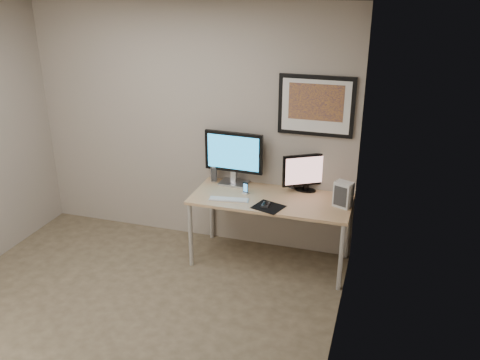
{
  "coord_description": "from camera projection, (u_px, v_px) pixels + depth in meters",
  "views": [
    {
      "loc": [
        2.07,
        -3.19,
        2.81
      ],
      "look_at": [
        0.75,
        1.1,
        0.99
      ],
      "focal_mm": 38.0,
      "sensor_mm": 36.0,
      "label": 1
    }
  ],
  "objects": [
    {
      "name": "speaker_left",
      "position": [
        214.0,
        174.0,
        5.47
      ],
      "size": [
        0.09,
        0.09,
        0.18
      ],
      "primitive_type": "cylinder",
      "rotation": [
        0.0,
        0.0,
        0.31
      ],
      "color": "#A8A8AD",
      "rests_on": "desk"
    },
    {
      "name": "floor",
      "position": [
        121.0,
        320.0,
        4.45
      ],
      "size": [
        3.6,
        3.6,
        0.0
      ],
      "primitive_type": "plane",
      "color": "#49402E",
      "rests_on": "ground"
    },
    {
      "name": "phone_dock",
      "position": [
        246.0,
        188.0,
        5.17
      ],
      "size": [
        0.07,
        0.07,
        0.12
      ],
      "primitive_type": "cube",
      "rotation": [
        0.0,
        0.0,
        -0.26
      ],
      "color": "black",
      "rests_on": "desk"
    },
    {
      "name": "mousepad",
      "position": [
        268.0,
        207.0,
        4.9
      ],
      "size": [
        0.33,
        0.31,
        0.0
      ],
      "primitive_type": "cube",
      "rotation": [
        0.0,
        0.0,
        -0.31
      ],
      "color": "black",
      "rests_on": "desk"
    },
    {
      "name": "speaker_right",
      "position": [
        293.0,
        181.0,
        5.3
      ],
      "size": [
        0.08,
        0.08,
        0.16
      ],
      "primitive_type": "cylinder",
      "rotation": [
        0.0,
        0.0,
        -0.2
      ],
      "color": "#A8A8AD",
      "rests_on": "desk"
    },
    {
      "name": "room",
      "position": [
        131.0,
        126.0,
        4.23
      ],
      "size": [
        3.6,
        3.6,
        3.6
      ],
      "color": "white",
      "rests_on": "ground"
    },
    {
      "name": "monitor_tv",
      "position": [
        306.0,
        172.0,
        5.18
      ],
      "size": [
        0.45,
        0.29,
        0.4
      ],
      "rotation": [
        0.0,
        0.0,
        0.54
      ],
      "color": "black",
      "rests_on": "desk"
    },
    {
      "name": "fan_unit",
      "position": [
        343.0,
        194.0,
        4.87
      ],
      "size": [
        0.2,
        0.17,
        0.25
      ],
      "primitive_type": "cube",
      "rotation": [
        0.0,
        0.0,
        -0.38
      ],
      "color": "silver",
      "rests_on": "desk"
    },
    {
      "name": "keyboard",
      "position": [
        229.0,
        199.0,
        5.05
      ],
      "size": [
        0.4,
        0.16,
        0.01
      ],
      "primitive_type": "cube",
      "rotation": [
        0.0,
        0.0,
        0.14
      ],
      "color": "silver",
      "rests_on": "desk"
    },
    {
      "name": "desk",
      "position": [
        271.0,
        204.0,
        5.12
      ],
      "size": [
        1.6,
        0.7,
        0.73
      ],
      "color": "#AD7953",
      "rests_on": "floor"
    },
    {
      "name": "framed_art",
      "position": [
        316.0,
        106.0,
        4.96
      ],
      "size": [
        0.75,
        0.04,
        0.6
      ],
      "color": "black",
      "rests_on": "room"
    },
    {
      "name": "mouse",
      "position": [
        266.0,
        204.0,
        4.91
      ],
      "size": [
        0.06,
        0.11,
        0.04
      ],
      "primitive_type": "ellipsoid",
      "rotation": [
        0.0,
        0.0,
        0.01
      ],
      "color": "black",
      "rests_on": "mousepad"
    },
    {
      "name": "monitor_large",
      "position": [
        234.0,
        156.0,
        5.32
      ],
      "size": [
        0.63,
        0.22,
        0.58
      ],
      "rotation": [
        0.0,
        0.0,
        -0.05
      ],
      "color": "#A8A8AD",
      "rests_on": "desk"
    }
  ]
}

